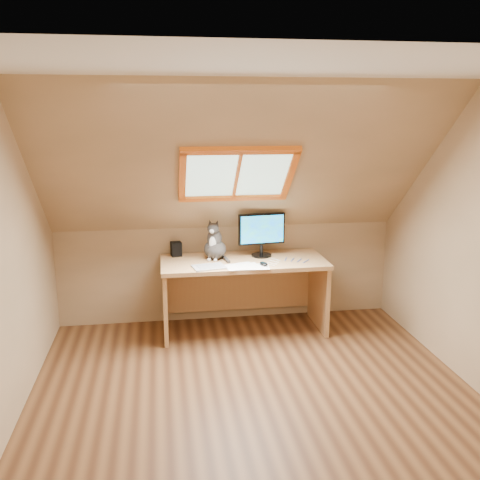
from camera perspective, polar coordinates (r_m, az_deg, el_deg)
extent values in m
plane|color=brown|center=(4.28, 1.83, -16.80)|extent=(3.50, 3.50, 0.00)
cube|color=tan|center=(2.22, 10.50, -12.30)|extent=(3.50, 0.02, 2.40)
cube|color=tan|center=(3.90, -24.20, -1.94)|extent=(0.02, 3.50, 2.40)
cube|color=tan|center=(5.67, -1.36, -3.51)|extent=(3.50, 0.02, 1.00)
cube|color=silver|center=(2.95, 5.08, 18.15)|extent=(3.50, 1.95, 0.02)
cube|color=tan|center=(4.68, -0.21, 7.87)|extent=(3.50, 1.56, 1.41)
cube|color=#B2E0CC|center=(4.76, -0.35, 7.12)|extent=(0.90, 0.53, 0.48)
cube|color=orange|center=(4.76, -0.35, 7.12)|extent=(1.02, 0.64, 0.59)
cube|color=tan|center=(5.28, 0.38, -2.34)|extent=(1.62, 0.71, 0.04)
cube|color=tan|center=(5.33, -8.00, -6.50)|extent=(0.04, 0.64, 0.70)
cube|color=tan|center=(5.56, 8.38, -5.65)|extent=(0.04, 0.64, 0.70)
cube|color=tan|center=(5.69, -0.14, -5.05)|extent=(1.52, 0.03, 0.49)
cylinder|color=black|center=(5.40, 2.29, -1.64)|extent=(0.20, 0.20, 0.02)
cylinder|color=black|center=(5.39, 2.30, -0.99)|extent=(0.03, 0.03, 0.11)
cube|color=black|center=(5.34, 2.32, 1.20)|extent=(0.48, 0.09, 0.31)
cube|color=#0035E4|center=(5.32, 2.40, 1.15)|extent=(0.44, 0.06, 0.27)
ellipsoid|color=#3D3836|center=(5.30, -2.69, -1.00)|extent=(0.30, 0.33, 0.19)
ellipsoid|color=#3D3836|center=(5.26, -2.74, 0.12)|extent=(0.19, 0.19, 0.20)
ellipsoid|color=silver|center=(5.20, -2.92, -0.26)|extent=(0.08, 0.06, 0.12)
ellipsoid|color=#3D3836|center=(5.19, -2.89, 1.25)|extent=(0.14, 0.14, 0.11)
sphere|color=silver|center=(5.15, -3.03, 0.94)|extent=(0.04, 0.04, 0.04)
cone|color=#3D3836|center=(5.21, -3.22, 1.88)|extent=(0.06, 0.07, 0.07)
cone|color=#3D3836|center=(5.19, -2.46, 1.84)|extent=(0.07, 0.06, 0.07)
cube|color=black|center=(5.43, -6.83, -0.96)|extent=(0.12, 0.12, 0.15)
cube|color=#B2B2B7|center=(5.02, -3.33, -2.89)|extent=(0.33, 0.27, 0.01)
ellipsoid|color=black|center=(5.07, 2.54, -2.56)|extent=(0.10, 0.13, 0.03)
cube|color=white|center=(5.02, 0.50, -2.92)|extent=(0.33, 0.27, 0.00)
cube|color=white|center=(5.02, 0.50, -2.91)|extent=(0.32, 0.24, 0.00)
cube|color=white|center=(5.02, 0.50, -2.89)|extent=(0.35, 0.30, 0.00)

